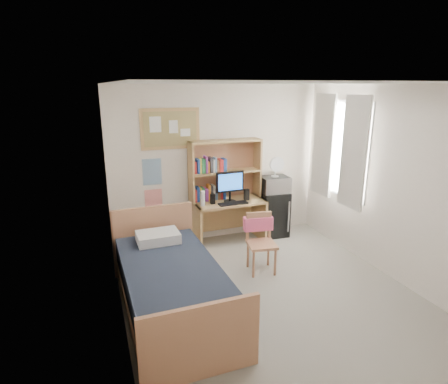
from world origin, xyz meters
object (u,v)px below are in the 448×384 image
object	(u,v)px
mini_fridge	(273,213)
monitor	(230,187)
desk	(228,221)
microwave	(275,184)
bulletin_board	(170,129)
speaker_right	(247,194)
speaker_left	(213,199)
bed	(172,290)
desk_fan	(275,168)
desk_chair	(262,244)

from	to	relation	value
mini_fridge	monitor	size ratio (longest dim) A/B	1.58
desk	microwave	xyz separation A→B (m)	(0.86, 0.03, 0.56)
bulletin_board	mini_fridge	bearing A→B (deg)	-8.04
speaker_right	microwave	size ratio (longest dim) A/B	0.39
speaker_left	microwave	size ratio (longest dim) A/B	0.35
bed	monitor	world-z (taller)	monitor
desk	desk_fan	xyz separation A→B (m)	(0.86, 0.03, 0.86)
bed	speaker_left	xyz separation A→B (m)	(1.03, 1.65, 0.52)
desk	bed	size ratio (longest dim) A/B	0.54
microwave	desk_fan	bearing A→B (deg)	0.00
desk_chair	bed	distance (m)	1.52
speaker_left	mini_fridge	bearing A→B (deg)	4.50
desk	speaker_left	distance (m)	0.54
speaker_left	desk_fan	bearing A→B (deg)	3.52
bed	microwave	bearing A→B (deg)	37.36
desk	speaker_left	size ratio (longest dim) A/B	7.26
speaker_right	microwave	world-z (taller)	microwave
bulletin_board	desk_fan	world-z (taller)	bulletin_board
bed	speaker_left	distance (m)	2.01
bed	monitor	xyz separation A→B (m)	(1.33, 1.66, 0.69)
monitor	desk_fan	xyz separation A→B (m)	(0.86, 0.09, 0.24)
monitor	speaker_left	size ratio (longest dim) A/B	3.11
bulletin_board	microwave	size ratio (longest dim) A/B	2.01
bulletin_board	speaker_left	size ratio (longest dim) A/B	5.80
desk_chair	desk_fan	xyz separation A→B (m)	(0.78, 1.18, 0.80)
mini_fridge	speaker_right	distance (m)	0.71
bulletin_board	desk	size ratio (longest dim) A/B	0.80
mini_fridge	bulletin_board	bearing A→B (deg)	175.12
monitor	bulletin_board	bearing A→B (deg)	156.12
speaker_left	monitor	bearing A→B (deg)	0.00
desk	bed	world-z (taller)	desk
bulletin_board	speaker_left	distance (m)	1.30
desk_fan	desk	bearing A→B (deg)	-174.58
speaker_right	desk_fan	xyz separation A→B (m)	(0.56, 0.09, 0.40)
mini_fridge	microwave	bearing A→B (deg)	-90.00
speaker_left	desk_fan	world-z (taller)	desk_fan
microwave	speaker_right	bearing A→B (deg)	-168.07
mini_fridge	speaker_left	bearing A→B (deg)	-170.84
desk	speaker_left	bearing A→B (deg)	-168.69
desk_chair	microwave	world-z (taller)	microwave
mini_fridge	monitor	xyz separation A→B (m)	(-0.86, -0.11, 0.59)
desk_fan	speaker_right	bearing A→B (deg)	-168.07
bulletin_board	desk_chair	xyz separation A→B (m)	(0.95, -1.44, -1.50)
desk	monitor	size ratio (longest dim) A/B	2.34
desk_chair	bed	size ratio (longest dim) A/B	0.39
mini_fridge	desk_fan	xyz separation A→B (m)	(-0.00, -0.02, 0.83)
desk_chair	mini_fridge	world-z (taller)	desk_chair
bulletin_board	desk	distance (m)	1.80
desk_chair	speaker_right	distance (m)	1.18
desk	mini_fridge	bearing A→B (deg)	2.08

